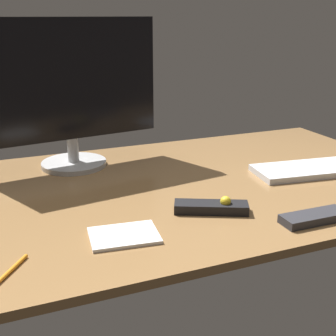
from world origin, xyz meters
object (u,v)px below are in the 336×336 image
object	(u,v)px
keyboard	(325,168)
pen	(5,276)
monitor	(69,89)
media_remote	(212,207)
tv_remote	(314,217)
notepad	(124,236)

from	to	relation	value
keyboard	pen	xyz separation A→B (cm)	(-93.07, -25.20, -0.53)
keyboard	monitor	bearing A→B (deg)	161.23
media_remote	tv_remote	distance (cm)	23.34
media_remote	tv_remote	bearing A→B (deg)	-9.82
media_remote	notepad	distance (cm)	23.71
monitor	media_remote	distance (cm)	57.53
media_remote	pen	distance (cm)	48.96
media_remote	pen	size ratio (longest dim) A/B	1.22
keyboard	media_remote	size ratio (longest dim) A/B	2.45
notepad	pen	xyz separation A→B (cm)	(-24.33, -6.95, 0.00)
media_remote	keyboard	bearing A→B (deg)	42.13
media_remote	tv_remote	size ratio (longest dim) A/B	1.11
notepad	pen	world-z (taller)	same
tv_remote	notepad	xyz separation A→B (cm)	(-42.37, 8.95, -0.61)
monitor	tv_remote	xyz separation A→B (cm)	(42.79, -60.67, -23.00)
monitor	keyboard	world-z (taller)	monitor
keyboard	notepad	world-z (taller)	keyboard
keyboard	pen	size ratio (longest dim) A/B	2.99
media_remote	notepad	world-z (taller)	media_remote
keyboard	pen	bearing A→B (deg)	-157.79
keyboard	pen	world-z (taller)	keyboard
monitor	pen	size ratio (longest dim) A/B	3.72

